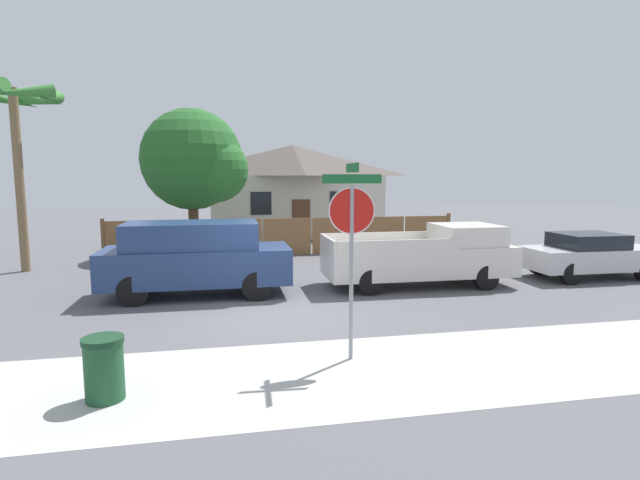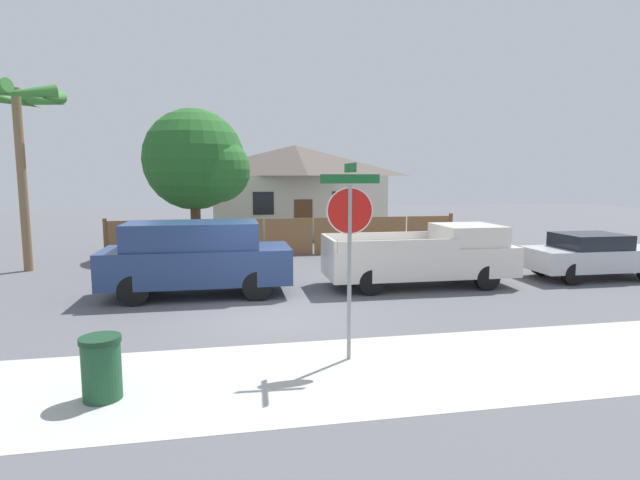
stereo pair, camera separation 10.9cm
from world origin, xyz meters
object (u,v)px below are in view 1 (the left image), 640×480
Objects in this scene: palm_tree at (14,112)px; red_suv at (196,256)px; oak_tree at (197,162)px; orange_pickup at (425,256)px; parked_sedan at (590,255)px; trash_bin at (104,368)px; house at (293,188)px; stop_sign at (352,227)px.

palm_tree is 1.25× the size of red_suv.
oak_tree is 10.21m from orange_pickup.
red_suv reaches higher than parked_sedan.
orange_pickup is (6.59, -7.27, -2.84)m from oak_tree.
trash_bin is (-7.37, -6.10, -0.40)m from orange_pickup.
parked_sedan is at bearing 0.62° from orange_pickup.
oak_tree is 1.08× the size of orange_pickup.
house is 20.65m from trash_bin.
palm_tree reaches higher than orange_pickup.
orange_pickup is at bearing -82.38° from house.
oak_tree is 6.38× the size of trash_bin.
orange_pickup is (12.08, -4.62, -4.32)m from palm_tree.
palm_tree is 12.62m from trash_bin.
palm_tree is 13.63m from orange_pickup.
parked_sedan is at bearing -14.75° from palm_tree.
oak_tree is 1.42× the size of parked_sedan.
palm_tree is at bearing 159.68° from orange_pickup.
oak_tree is at bearing 92.25° from red_suv.
house reaches higher than red_suv.
orange_pickup is at bearing -179.38° from parked_sedan.
palm_tree is 1.47× the size of parked_sedan.
red_suv is at bearing 120.98° from stop_sign.
oak_tree is 12.95m from stop_sign.
house is 19.02m from stop_sign.
palm_tree reaches higher than parked_sedan.
orange_pickup reaches higher than parked_sedan.
red_suv is 0.90× the size of orange_pickup.
parked_sedan is 10.56m from stop_sign.
parked_sedan is 4.49× the size of trash_bin.
parked_sedan is at bearing 25.47° from trash_bin.
orange_pickup is 5.91× the size of trash_bin.
house is at bearing 53.48° from oak_tree.
palm_tree is 18.66m from parked_sedan.
trash_bin is at bearing -66.29° from palm_tree.
orange_pickup is 1.61× the size of stop_sign.
oak_tree is 14.36m from parked_sedan.
oak_tree reaches higher than parked_sedan.
orange_pickup is at bearing 39.61° from trash_bin.
stop_sign is 3.68× the size of trash_bin.
oak_tree is at bearing -126.52° from house.
trash_bin is at bearing -93.37° from oak_tree.
red_suv is (0.21, -7.27, -2.64)m from oak_tree.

